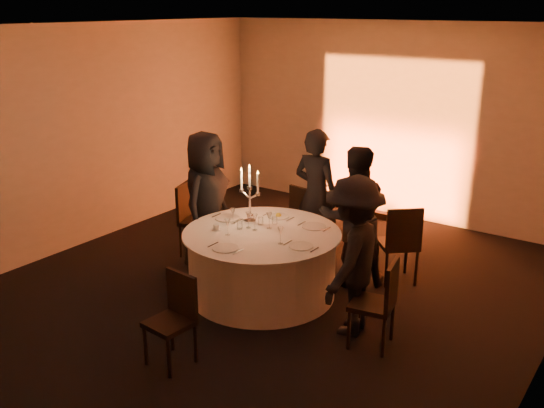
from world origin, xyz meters
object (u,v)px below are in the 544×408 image
Objects in this scene: guest_left at (206,201)px; guest_back_right at (354,216)px; chair_back_left at (306,215)px; chair_front at (175,314)px; candelabra at (250,202)px; chair_back_right at (400,240)px; banquet_table at (262,263)px; coffee_cup at (216,227)px; chair_left at (192,215)px; chair_right at (380,299)px; guest_right at (353,256)px; guest_back_left at (316,195)px.

guest_left is 1.04× the size of guest_back_right.
chair_back_left is 1.43m from guest_left.
candelabra is (-0.46, 1.78, 0.53)m from chair_front.
chair_back_right reaches higher than chair_front.
guest_back_right is (0.70, 0.88, 0.46)m from banquet_table.
chair_left is at bearing 145.55° from coffee_cup.
chair_back_left is 3.02m from chair_front.
chair_right is (3.09, -0.73, -0.03)m from chair_left.
chair_back_left is 2.52m from chair_right.
guest_right is (2.71, -0.61, 0.28)m from chair_left.
chair_back_right is at bearing -178.81° from chair_back_left.
candelabra is (-1.49, -0.98, 0.46)m from chair_back_right.
guest_back_left is 1.03× the size of guest_back_right.
guest_left is (-1.19, 1.84, 0.39)m from chair_front.
guest_left is 1.42m from guest_back_left.
guest_back_left is 1.57m from coffee_cup.
chair_back_right reaches higher than chair_back_left.
candelabra is (-1.54, 0.34, 0.19)m from guest_right.
guest_left is 2.30m from guest_right.
coffee_cup is 0.16× the size of candelabra.
chair_back_right is at bearing 33.33° from candelabra.
chair_front is 1.92m from candelabra.
chair_left is 8.80× the size of coffee_cup.
chair_front is at bearing -58.44° from chair_right.
chair_left is 1.54m from chair_back_left.
chair_back_right is 0.60× the size of guest_right.
chair_back_right is at bearing -80.65° from guest_left.
banquet_table is 1.63m from chair_right.
guest_left is 0.74m from candelabra.
guest_left is at bearing 48.45° from guest_back_left.
banquet_table is 0.73m from candelabra.
chair_back_right is 1.13× the size of chair_front.
guest_left reaches higher than banquet_table.
chair_right is 2.04m from candelabra.
guest_right is at bearing -12.46° from candelabra.
chair_left is 1.68m from guest_back_left.
banquet_table is 2.55× the size of candelabra.
banquet_table is at bearing -126.20° from chair_left.
chair_left is 1.05× the size of chair_back_left.
chair_left is 1.06× the size of chair_right.
guest_right is (1.28, -1.41, -0.04)m from guest_back_left.
chair_front is 1.24× the size of candelabra.
guest_back_left is 0.85m from guest_back_right.
guest_back_right is (1.74, 0.63, -0.04)m from guest_left.
chair_right is at bearing 64.14° from chair_back_right.
guest_back_left is at bearing -143.53° from chair_right.
chair_back_right is 0.58× the size of guest_back_right.
guest_left is 1.07× the size of guest_right.
chair_left reaches higher than chair_front.
guest_back_right is (0.76, -0.39, -0.03)m from guest_back_left.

